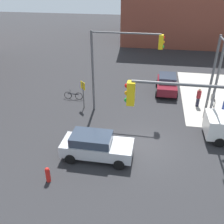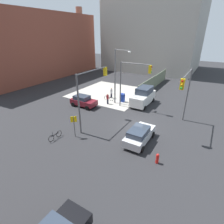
% 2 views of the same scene
% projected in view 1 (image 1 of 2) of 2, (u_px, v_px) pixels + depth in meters
% --- Properties ---
extents(ground_plane, '(120.00, 120.00, 0.00)m').
position_uv_depth(ground_plane, '(144.00, 145.00, 16.74)').
color(ground_plane, '#28282B').
extents(traffic_signal_nw_corner, '(5.43, 0.36, 6.50)m').
position_uv_depth(traffic_signal_nw_corner, '(119.00, 57.00, 18.73)').
color(traffic_signal_nw_corner, '#59595B').
rests_on(traffic_signal_nw_corner, ground).
extents(traffic_signal_se_corner, '(5.45, 0.36, 6.50)m').
position_uv_depth(traffic_signal_se_corner, '(203.00, 126.00, 10.25)').
color(traffic_signal_se_corner, '#59595B').
rests_on(traffic_signal_se_corner, ground).
extents(traffic_signal_ne_corner, '(0.36, 4.52, 6.50)m').
position_uv_depth(traffic_signal_ne_corner, '(220.00, 70.00, 16.26)').
color(traffic_signal_ne_corner, '#59595B').
rests_on(traffic_signal_ne_corner, ground).
extents(street_lamp_corner, '(0.79, 2.64, 8.00)m').
position_uv_depth(street_lamp_corner, '(222.00, 57.00, 18.35)').
color(street_lamp_corner, slate).
rests_on(street_lamp_corner, ground).
extents(warning_sign_two_way, '(0.48, 0.48, 2.40)m').
position_uv_depth(warning_sign_two_way, '(83.00, 90.00, 20.67)').
color(warning_sign_two_way, '#4C4C4C').
rests_on(warning_sign_two_way, ground).
extents(fire_hydrant, '(0.26, 0.26, 0.94)m').
position_uv_depth(fire_hydrant, '(48.00, 174.00, 13.64)').
color(fire_hydrant, red).
rests_on(fire_hydrant, ground).
extents(coupe_silver, '(4.37, 2.02, 1.62)m').
position_uv_depth(coupe_silver, '(96.00, 146.00, 15.32)').
color(coupe_silver, '#B7BABF').
rests_on(coupe_silver, ground).
extents(hatchback_maroon, '(2.02, 3.88, 1.62)m').
position_uv_depth(hatchback_maroon, '(167.00, 84.00, 23.93)').
color(hatchback_maroon, maroon).
rests_on(hatchback_maroon, ground).
extents(pedestrian_waiting, '(0.36, 0.36, 1.65)m').
position_uv_depth(pedestrian_waiting, '(198.00, 97.00, 21.28)').
color(pedestrian_waiting, maroon).
rests_on(pedestrian_waiting, ground).
extents(bicycle_leaning_on_fence, '(0.05, 1.75, 0.97)m').
position_uv_depth(bicycle_leaning_on_fence, '(213.00, 100.00, 21.92)').
color(bicycle_leaning_on_fence, black).
rests_on(bicycle_leaning_on_fence, ground).
extents(bicycle_at_crosswalk, '(1.75, 0.05, 0.97)m').
position_uv_depth(bicycle_at_crosswalk, '(73.00, 96.00, 22.76)').
color(bicycle_at_crosswalk, black).
rests_on(bicycle_at_crosswalk, ground).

